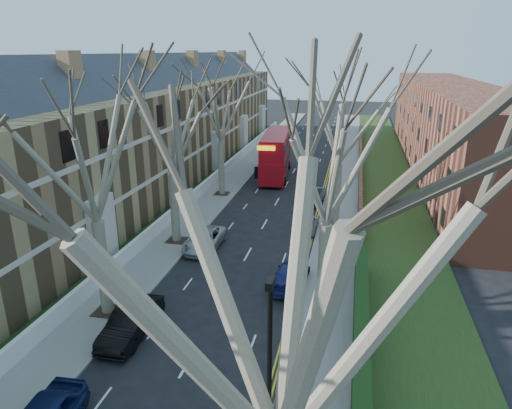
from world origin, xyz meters
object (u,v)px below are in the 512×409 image
Objects in this scene: lamp_post at (269,399)px; car_right_near at (290,275)px; double_decker_bus at (276,156)px; car_left_mid at (131,322)px.

car_right_near is (-1.48, 14.73, -3.92)m from lamp_post.
lamp_post reaches higher than car_right_near.
car_right_near is at bearing 96.96° from double_decker_bus.
lamp_post is 12.18m from car_left_mid.
car_left_mid is (-1.70, -31.80, -1.59)m from double_decker_bus.
car_right_near is at bearing 44.52° from car_left_mid.
car_left_mid is (-8.46, 7.89, -3.80)m from lamp_post.
lamp_post reaches higher than double_decker_bus.
car_left_mid is at bearing 137.01° from lamp_post.
double_decker_bus reaches higher than car_left_mid.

